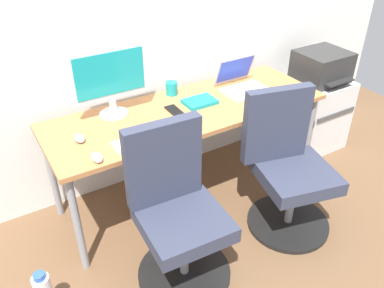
# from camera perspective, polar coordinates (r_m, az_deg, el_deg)

# --- Properties ---
(ground_plane) EXTENTS (5.28, 5.28, 0.00)m
(ground_plane) POSITION_cam_1_polar(r_m,az_deg,el_deg) (2.99, -0.50, -6.93)
(ground_plane) COLOR brown
(back_wall) EXTENTS (4.40, 0.04, 2.60)m
(back_wall) POSITION_cam_1_polar(r_m,az_deg,el_deg) (2.71, -5.21, 19.74)
(back_wall) COLOR white
(back_wall) RESTS_ON ground
(desk) EXTENTS (1.85, 0.64, 0.70)m
(desk) POSITION_cam_1_polar(r_m,az_deg,el_deg) (2.62, -0.57, 3.92)
(desk) COLOR #B77542
(desk) RESTS_ON ground
(office_chair_left) EXTENTS (0.54, 0.54, 0.94)m
(office_chair_left) POSITION_cam_1_polar(r_m,az_deg,el_deg) (2.19, -2.15, -10.08)
(office_chair_left) COLOR black
(office_chair_left) RESTS_ON ground
(office_chair_right) EXTENTS (0.54, 0.54, 0.94)m
(office_chair_right) POSITION_cam_1_polar(r_m,az_deg,el_deg) (2.57, 13.50, -3.58)
(office_chair_right) COLOR black
(office_chair_right) RESTS_ON ground
(side_cabinet) EXTENTS (0.46, 0.46, 0.60)m
(side_cabinet) POSITION_cam_1_polar(r_m,az_deg,el_deg) (3.54, 16.92, 4.30)
(side_cabinet) COLOR silver
(side_cabinet) RESTS_ON ground
(printer) EXTENTS (0.38, 0.40, 0.24)m
(printer) POSITION_cam_1_polar(r_m,az_deg,el_deg) (3.37, 18.08, 10.52)
(printer) COLOR #2D2D2D
(printer) RESTS_ON side_cabinet
(desktop_monitor) EXTENTS (0.48, 0.18, 0.43)m
(desktop_monitor) POSITION_cam_1_polar(r_m,az_deg,el_deg) (2.47, -11.70, 9.30)
(desktop_monitor) COLOR silver
(desktop_monitor) RESTS_ON desk
(open_laptop) EXTENTS (0.31, 0.29, 0.22)m
(open_laptop) POSITION_cam_1_polar(r_m,az_deg,el_deg) (2.86, 7.07, 8.82)
(open_laptop) COLOR silver
(open_laptop) RESTS_ON desk
(keyboard_by_monitor) EXTENTS (0.34, 0.12, 0.02)m
(keyboard_by_monitor) POSITION_cam_1_polar(r_m,az_deg,el_deg) (2.26, -7.05, 0.55)
(keyboard_by_monitor) COLOR silver
(keyboard_by_monitor) RESTS_ON desk
(keyboard_by_laptop) EXTENTS (0.34, 0.12, 0.02)m
(keyboard_by_laptop) POSITION_cam_1_polar(r_m,az_deg,el_deg) (2.69, 11.44, 5.72)
(keyboard_by_laptop) COLOR #515156
(keyboard_by_laptop) RESTS_ON desk
(mouse_by_monitor) EXTENTS (0.06, 0.10, 0.03)m
(mouse_by_monitor) POSITION_cam_1_polar(r_m,az_deg,el_deg) (2.34, -15.82, 0.80)
(mouse_by_monitor) COLOR #B7B7B7
(mouse_by_monitor) RESTS_ON desk
(mouse_by_laptop) EXTENTS (0.06, 0.10, 0.03)m
(mouse_by_laptop) POSITION_cam_1_polar(r_m,az_deg,el_deg) (2.15, -13.46, -1.90)
(mouse_by_laptop) COLOR silver
(mouse_by_laptop) RESTS_ON desk
(coffee_mug) EXTENTS (0.08, 0.08, 0.09)m
(coffee_mug) POSITION_cam_1_polar(r_m,az_deg,el_deg) (2.76, -2.93, 7.97)
(coffee_mug) COLOR teal
(coffee_mug) RESTS_ON desk
(pen_cup) EXTENTS (0.07, 0.07, 0.10)m
(pen_cup) POSITION_cam_1_polar(r_m,az_deg,el_deg) (3.03, 5.62, 10.32)
(pen_cup) COLOR slate
(pen_cup) RESTS_ON desk
(phone_near_monitor) EXTENTS (0.07, 0.14, 0.01)m
(phone_near_monitor) POSITION_cam_1_polar(r_m,az_deg,el_deg) (2.56, -2.58, 4.83)
(phone_near_monitor) COLOR black
(phone_near_monitor) RESTS_ON desk
(notebook) EXTENTS (0.21, 0.15, 0.03)m
(notebook) POSITION_cam_1_polar(r_m,az_deg,el_deg) (2.65, 1.11, 6.09)
(notebook) COLOR teal
(notebook) RESTS_ON desk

